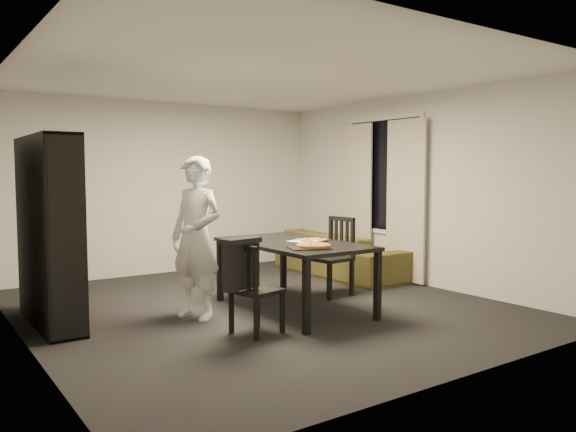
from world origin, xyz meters
TOP-DOWN VIEW (x-y plane):
  - room at (0.00, 0.00)m, footprint 5.01×5.51m
  - window_pane at (2.48, 0.60)m, footprint 0.02×1.40m
  - window_frame at (2.48, 0.60)m, footprint 0.03×1.52m
  - curtain_left at (2.40, 0.08)m, footprint 0.03×0.70m
  - curtain_right at (2.40, 1.12)m, footprint 0.03×0.70m
  - bookshelf at (-2.16, 0.60)m, footprint 0.35×1.50m
  - dining_table at (0.21, -0.31)m, footprint 1.02×1.84m
  - chair_left at (-0.69, -0.89)m, footprint 0.48×0.48m
  - chair_right at (1.11, 0.04)m, footprint 0.49×0.49m
  - draped_jacket at (-0.81, -0.92)m, footprint 0.41×0.25m
  - person at (-0.83, -0.01)m, footprint 0.62×0.74m
  - baking_tray at (0.03, -0.85)m, footprint 0.48×0.43m
  - pepperoni_pizza at (0.08, -0.85)m, footprint 0.35×0.35m
  - kitchen_towel at (0.37, -0.35)m, footprint 0.48×0.41m
  - pizza_slices at (0.44, -0.37)m, footprint 0.40×0.35m
  - sofa at (2.02, 1.02)m, footprint 0.87×2.23m

SIDE VIEW (x-z plane):
  - sofa at x=2.02m, z-range 0.00..0.65m
  - chair_left at x=-0.69m, z-range 0.06..0.93m
  - chair_right at x=1.11m, z-range 0.07..1.05m
  - dining_table at x=0.21m, z-range 0.32..1.08m
  - draped_jacket at x=-0.81m, z-range 0.48..0.96m
  - kitchen_towel at x=0.37m, z-range 0.77..0.77m
  - baking_tray at x=0.03m, z-range 0.77..0.78m
  - pizza_slices at x=0.44m, z-range 0.77..0.79m
  - pepperoni_pizza at x=0.08m, z-range 0.78..0.81m
  - person at x=-0.83m, z-range 0.00..1.71m
  - bookshelf at x=-2.16m, z-range 0.00..1.90m
  - curtain_left at x=2.40m, z-range 0.02..2.27m
  - curtain_right at x=2.40m, z-range 0.02..2.27m
  - room at x=0.00m, z-range 0.00..2.60m
  - window_pane at x=2.48m, z-range 0.70..2.30m
  - window_frame at x=2.48m, z-range 0.64..2.36m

